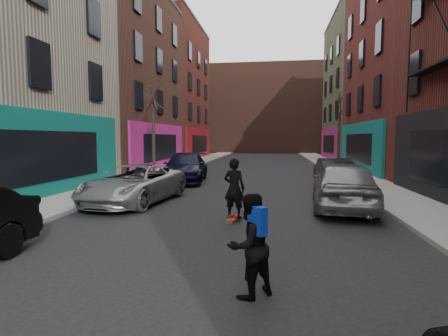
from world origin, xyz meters
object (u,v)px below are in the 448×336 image
(parked_right_end, at_px, (333,172))
(skateboarder, at_px, (234,188))
(parked_right_far, at_px, (343,185))
(parked_left_far, at_px, (135,184))
(tree_left_far, at_px, (153,123))
(tree_right_far, at_px, (339,123))
(parked_left_end, at_px, (185,168))
(skateboard, at_px, (234,219))
(pedestrian, at_px, (250,245))

(parked_right_end, distance_m, skateboarder, 9.37)
(parked_right_far, height_order, skateboarder, skateboarder)
(parked_left_far, bearing_deg, tree_left_far, 111.79)
(tree_right_far, height_order, parked_left_end, tree_right_far)
(tree_left_far, xyz_separation_m, parked_left_end, (2.74, -2.61, -2.60))
(tree_right_far, xyz_separation_m, parked_left_far, (-9.90, -15.08, -2.82))
(skateboard, relative_size, pedestrian, 0.50)
(parked_right_end, xyz_separation_m, skateboarder, (-4.09, -8.43, 0.27))
(parked_left_end, xyz_separation_m, parked_right_end, (7.86, -0.37, -0.07))
(parked_left_far, relative_size, parked_right_end, 1.20)
(tree_left_far, bearing_deg, skateboard, -60.30)
(parked_right_end, xyz_separation_m, pedestrian, (-3.29, -13.21, 0.10))
(parked_right_far, height_order, skateboard, parked_right_far)
(tree_right_far, bearing_deg, parked_right_end, -101.35)
(skateboard, height_order, pedestrian, pedestrian)
(parked_right_far, bearing_deg, skateboarder, 38.85)
(parked_left_far, distance_m, skateboard, 4.68)
(pedestrian, bearing_deg, parked_right_end, -147.24)
(pedestrian, bearing_deg, skateboard, -123.78)
(tree_right_far, bearing_deg, parked_left_end, -138.29)
(skateboard, distance_m, pedestrian, 4.91)
(parked_left_end, xyz_separation_m, pedestrian, (4.57, -13.58, 0.03))
(skateboard, bearing_deg, parked_left_end, 128.22)
(parked_left_end, distance_m, skateboard, 9.60)
(tree_right_far, xyz_separation_m, parked_right_far, (-2.43, -15.12, -2.69))
(tree_left_far, height_order, parked_left_far, tree_left_far)
(tree_left_far, height_order, skateboarder, tree_left_far)
(parked_left_end, relative_size, skateboard, 6.68)
(parked_left_far, height_order, parked_left_end, parked_left_end)
(tree_right_far, relative_size, skateboarder, 3.90)
(parked_left_end, height_order, skateboarder, skateboarder)
(parked_left_far, bearing_deg, parked_left_end, 94.25)
(tree_left_far, relative_size, tree_right_far, 0.96)
(tree_right_far, xyz_separation_m, skateboarder, (-5.89, -17.41, -2.56))
(tree_left_far, relative_size, parked_left_end, 1.22)
(tree_right_far, distance_m, parked_left_end, 13.23)
(skateboard, xyz_separation_m, skateboarder, (0.00, 0.00, 0.92))
(tree_left_far, height_order, tree_right_far, tree_right_far)
(skateboarder, xyz_separation_m, pedestrian, (0.80, -4.79, -0.16))
(parked_left_end, height_order, pedestrian, pedestrian)
(tree_right_far, relative_size, parked_right_end, 1.59)
(tree_right_far, height_order, skateboard, tree_right_far)
(parked_right_far, bearing_deg, pedestrian, 74.81)
(parked_left_far, xyz_separation_m, pedestrian, (4.81, -7.11, 0.09))
(parked_left_end, distance_m, pedestrian, 14.33)
(parked_right_end, relative_size, skateboard, 5.34)
(tree_left_far, distance_m, parked_right_far, 13.75)
(parked_left_end, xyz_separation_m, skateboard, (3.77, -8.80, -0.73))
(parked_left_far, height_order, parked_right_far, parked_right_far)
(tree_left_far, bearing_deg, parked_left_end, -43.60)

